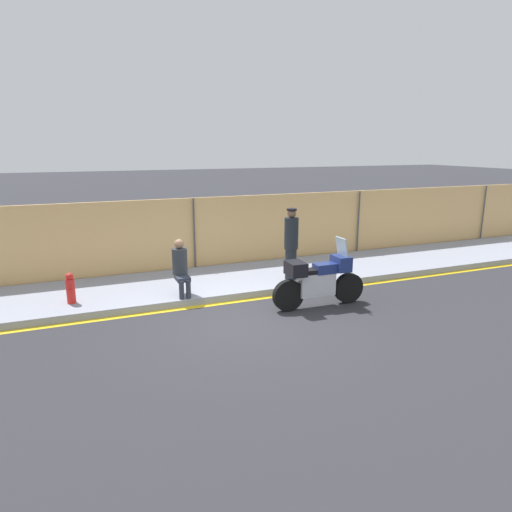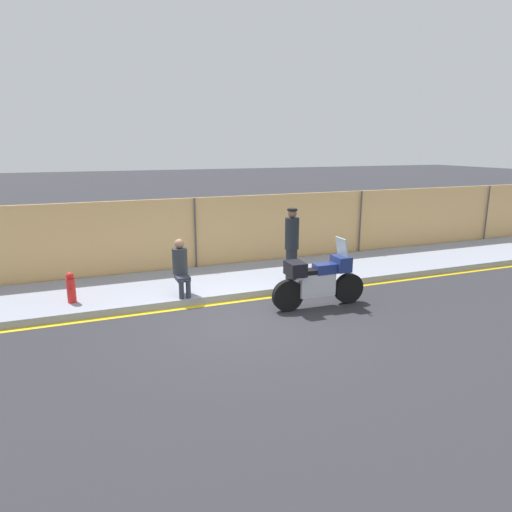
{
  "view_description": "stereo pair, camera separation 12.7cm",
  "coord_description": "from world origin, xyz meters",
  "px_view_note": "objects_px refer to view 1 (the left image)",
  "views": [
    {
      "loc": [
        -3.13,
        -8.35,
        3.57
      ],
      "look_at": [
        0.75,
        1.2,
        1.06
      ],
      "focal_mm": 32.0,
      "sensor_mm": 36.0,
      "label": 1
    },
    {
      "loc": [
        -3.01,
        -8.4,
        3.57
      ],
      "look_at": [
        0.75,
        1.2,
        1.06
      ],
      "focal_mm": 32.0,
      "sensor_mm": 36.0,
      "label": 2
    }
  ],
  "objects_px": {
    "motorcycle": "(319,280)",
    "person_seated_on_curb": "(181,264)",
    "officer_standing": "(291,243)",
    "fire_hydrant": "(70,288)"
  },
  "relations": [
    {
      "from": "officer_standing",
      "to": "person_seated_on_curb",
      "type": "relative_size",
      "value": 1.42
    },
    {
      "from": "officer_standing",
      "to": "fire_hydrant",
      "type": "relative_size",
      "value": 2.68
    },
    {
      "from": "motorcycle",
      "to": "person_seated_on_curb",
      "type": "bearing_deg",
      "value": 151.66
    },
    {
      "from": "person_seated_on_curb",
      "to": "fire_hydrant",
      "type": "distance_m",
      "value": 2.45
    },
    {
      "from": "officer_standing",
      "to": "fire_hydrant",
      "type": "distance_m",
      "value": 5.36
    },
    {
      "from": "person_seated_on_curb",
      "to": "officer_standing",
      "type": "bearing_deg",
      "value": 3.19
    },
    {
      "from": "officer_standing",
      "to": "person_seated_on_curb",
      "type": "distance_m",
      "value": 2.94
    },
    {
      "from": "fire_hydrant",
      "to": "motorcycle",
      "type": "bearing_deg",
      "value": -19.87
    },
    {
      "from": "motorcycle",
      "to": "fire_hydrant",
      "type": "bearing_deg",
      "value": 161.33
    },
    {
      "from": "motorcycle",
      "to": "person_seated_on_curb",
      "type": "xyz_separation_m",
      "value": [
        -2.77,
        1.57,
        0.25
      ]
    }
  ]
}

